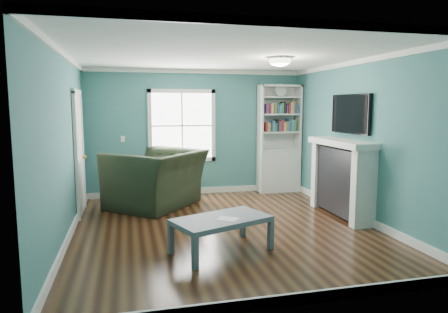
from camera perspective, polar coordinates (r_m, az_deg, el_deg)
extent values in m
plane|color=black|center=(6.22, 0.07, -10.15)|extent=(5.00, 5.00, 0.00)
plane|color=#3B7171|center=(8.40, -3.98, 3.42)|extent=(4.50, 0.00, 4.50)
plane|color=#3B7171|center=(3.60, 9.54, -1.80)|extent=(4.50, 0.00, 4.50)
plane|color=#3B7171|center=(5.85, -21.87, 1.24)|extent=(0.00, 5.00, 5.00)
plane|color=#3B7171|center=(6.85, 18.70, 2.18)|extent=(0.00, 5.00, 5.00)
plane|color=white|center=(5.98, 0.07, 14.37)|extent=(5.00, 5.00, 0.00)
cube|color=white|center=(8.56, -3.89, -4.90)|extent=(4.50, 0.03, 0.12)
cube|color=white|center=(4.00, 9.05, -19.61)|extent=(4.50, 0.03, 0.12)
cube|color=white|center=(6.10, -21.17, -10.42)|extent=(0.03, 5.00, 0.12)
cube|color=white|center=(7.05, 18.18, -7.91)|extent=(0.03, 5.00, 0.12)
cube|color=white|center=(8.39, -4.03, 12.02)|extent=(4.50, 0.04, 0.08)
cube|color=white|center=(3.64, 9.84, 18.24)|extent=(4.50, 0.04, 0.08)
cube|color=white|center=(5.87, -22.26, 13.58)|extent=(0.04, 5.00, 0.08)
cube|color=white|center=(6.85, 18.99, 12.74)|extent=(0.04, 5.00, 0.08)
cube|color=white|center=(8.34, -6.02, 4.40)|extent=(1.24, 0.01, 1.34)
cube|color=white|center=(8.27, -10.55, 4.29)|extent=(0.08, 0.06, 1.50)
cube|color=white|center=(8.44, -1.55, 4.47)|extent=(0.08, 0.06, 1.50)
cube|color=white|center=(8.39, -5.94, -0.45)|extent=(1.40, 0.06, 0.08)
cube|color=white|center=(8.32, -6.07, 9.28)|extent=(1.40, 0.06, 0.08)
cube|color=white|center=(8.33, -6.00, 4.39)|extent=(1.24, 0.03, 0.03)
cube|color=white|center=(8.33, -6.00, 4.39)|extent=(0.03, 0.03, 1.34)
cube|color=silver|center=(8.78, 7.78, -2.06)|extent=(0.90, 0.35, 0.90)
cube|color=silver|center=(8.52, 5.20, 5.48)|extent=(0.04, 0.35, 1.40)
cube|color=silver|center=(8.83, 10.52, 5.45)|extent=(0.04, 0.35, 1.40)
cube|color=silver|center=(8.82, 7.51, 5.50)|extent=(0.90, 0.02, 1.40)
cube|color=silver|center=(8.67, 7.99, 9.96)|extent=(0.90, 0.35, 0.04)
cube|color=silver|center=(8.71, 7.83, 0.99)|extent=(0.84, 0.33, 0.03)
cube|color=silver|center=(8.68, 7.87, 3.49)|extent=(0.84, 0.33, 0.03)
cube|color=silver|center=(8.66, 7.92, 6.00)|extent=(0.84, 0.33, 0.03)
cube|color=silver|center=(8.66, 7.96, 8.38)|extent=(0.84, 0.33, 0.03)
cube|color=maroon|center=(8.65, 7.94, 4.31)|extent=(0.70, 0.25, 0.22)
cube|color=tan|center=(8.64, 7.98, 6.82)|extent=(0.70, 0.25, 0.22)
cylinder|color=beige|center=(8.62, 8.10, 9.34)|extent=(0.26, 0.06, 0.26)
cube|color=black|center=(7.03, 16.49, -3.38)|extent=(0.30, 1.20, 1.10)
cube|color=black|center=(7.06, 16.29, -4.98)|extent=(0.22, 0.65, 0.70)
cube|color=silver|center=(6.46, 19.32, -4.41)|extent=(0.36, 0.16, 1.20)
cube|color=silver|center=(7.59, 13.83, -2.51)|extent=(0.36, 0.16, 1.20)
cube|color=silver|center=(6.92, 16.40, 1.90)|extent=(0.44, 1.58, 0.10)
cube|color=black|center=(6.97, 17.61, 5.81)|extent=(0.06, 1.10, 0.65)
cube|color=silver|center=(7.26, -20.02, 0.21)|extent=(0.04, 0.80, 2.05)
cube|color=white|center=(6.81, -20.35, -0.24)|extent=(0.05, 0.08, 2.13)
cube|color=white|center=(7.70, -19.58, 0.61)|extent=(0.05, 0.08, 2.13)
cube|color=white|center=(7.21, -20.31, 8.64)|extent=(0.05, 0.98, 0.08)
sphere|color=#BF8C3F|center=(7.56, -19.29, -0.07)|extent=(0.07, 0.07, 0.07)
ellipsoid|color=white|center=(6.34, 8.00, 13.35)|extent=(0.34, 0.34, 0.15)
cylinder|color=white|center=(6.34, 8.01, 13.75)|extent=(0.38, 0.38, 0.03)
cube|color=white|center=(8.28, -14.25, 2.46)|extent=(0.08, 0.01, 0.12)
imported|color=black|center=(7.47, -9.64, -1.80)|extent=(1.82, 1.89, 1.39)
cube|color=#525962|center=(4.70, -4.15, -13.61)|extent=(0.09, 0.09, 0.38)
cube|color=#525962|center=(5.34, 6.69, -11.04)|extent=(0.09, 0.09, 0.38)
cube|color=#525962|center=(5.19, -7.60, -11.61)|extent=(0.09, 0.09, 0.38)
cube|color=#525962|center=(5.78, 2.71, -9.57)|extent=(0.09, 0.09, 0.38)
cube|color=#545D6C|center=(5.16, -0.35, -9.08)|extent=(1.37, 1.06, 0.07)
cube|color=white|center=(5.09, 0.51, -8.90)|extent=(0.32, 0.31, 0.00)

